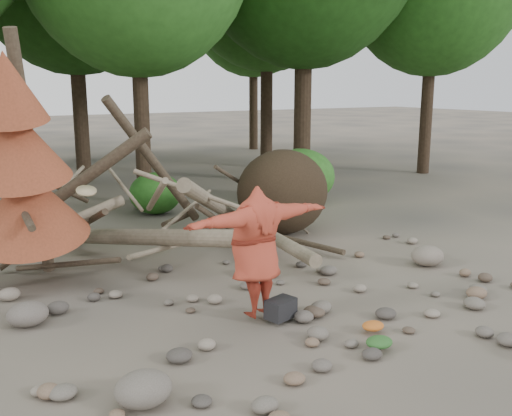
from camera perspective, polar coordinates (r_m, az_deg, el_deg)
ground at (r=8.68m, az=3.79°, el=-11.08°), size 120.00×120.00×0.00m
deadfall_pile at (r=12.87m, az=0.66°, el=1.15°), size 8.55×5.24×3.30m
dead_conifer at (r=10.11m, az=-22.33°, el=3.83°), size 2.06×2.16×4.35m
bush_mid at (r=15.58m, az=-10.04°, el=1.46°), size 1.40×1.40×1.12m
bush_right at (r=16.78m, az=4.48°, el=3.21°), size 2.00×2.00×1.60m
frisbee_thrower at (r=8.31m, az=-0.02°, el=-4.37°), size 3.75×0.80×2.16m
backpack at (r=8.55m, az=2.48°, el=-10.37°), size 0.50×0.40×0.29m
cloth_green at (r=7.88m, az=12.21°, el=-13.30°), size 0.37×0.31×0.14m
cloth_orange at (r=8.37m, az=11.61°, el=-11.78°), size 0.33×0.27×0.12m
boulder_front_left at (r=6.63m, az=-11.20°, el=-17.32°), size 0.64×0.57×0.38m
boulder_mid_right at (r=11.53m, az=16.77°, el=-4.59°), size 0.65×0.58×0.39m
boulder_mid_left at (r=9.03m, az=-21.87°, el=-9.81°), size 0.59×0.53×0.35m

